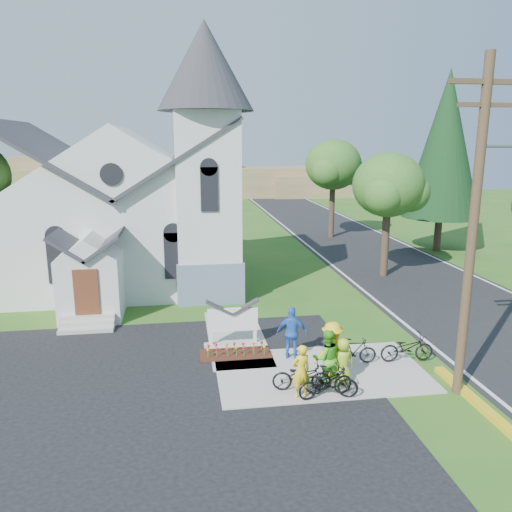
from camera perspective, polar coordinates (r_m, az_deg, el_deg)
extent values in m
plane|color=#2A601B|center=(16.71, 2.77, -14.21)|extent=(120.00, 120.00, 0.00)
cube|color=black|center=(15.23, -23.82, -18.26)|extent=(20.00, 16.00, 0.02)
cube|color=black|center=(33.17, 14.73, -0.72)|extent=(8.00, 90.00, 0.02)
cube|color=#9E9A8F|center=(17.46, 7.40, -12.96)|extent=(7.00, 4.00, 0.05)
cube|color=silver|center=(28.19, -14.57, 2.09)|extent=(11.00, 9.00, 5.00)
cube|color=slate|center=(25.18, -5.35, -2.33)|extent=(3.20, 3.20, 2.00)
cube|color=silver|center=(24.49, -5.52, 5.59)|extent=(3.00, 3.00, 9.00)
cone|color=#2D2C32|center=(24.52, -5.87, 20.83)|extent=(4.50, 4.50, 4.00)
cube|color=silver|center=(23.08, -18.28, -3.35)|extent=(2.60, 2.40, 2.80)
cube|color=brown|center=(21.89, -18.82, -3.99)|extent=(1.00, 0.10, 2.00)
cube|color=#9E9A8F|center=(19.39, -2.65, -10.04)|extent=(2.20, 0.40, 0.10)
cube|color=white|center=(19.14, -5.22, -8.78)|extent=(0.12, 0.12, 1.00)
cube|color=white|center=(19.30, -0.12, -8.54)|extent=(0.12, 0.12, 1.00)
cube|color=white|center=(19.02, -2.68, -7.27)|extent=(1.90, 0.14, 0.90)
cube|color=#371A0F|center=(18.58, -2.35, -11.16)|extent=(2.60, 1.10, 0.07)
cylinder|color=#453022|center=(15.69, 23.48, 2.24)|extent=(0.28, 0.28, 10.00)
cube|color=#453022|center=(15.54, 24.94, 17.63)|extent=(2.20, 0.14, 0.14)
cube|color=#453022|center=(15.49, 24.72, 15.43)|extent=(1.60, 0.12, 0.12)
cylinder|color=#36261D|center=(29.47, 14.54, 1.61)|extent=(0.44, 0.44, 4.05)
ellipsoid|color=#28571E|center=(29.03, 14.91, 7.86)|extent=(4.00, 4.00, 3.60)
cylinder|color=#36261D|center=(40.73, 8.65, 5.26)|extent=(0.44, 0.44, 4.50)
ellipsoid|color=#28571E|center=(40.42, 8.83, 10.28)|extent=(4.40, 4.40, 3.96)
cylinder|color=#36261D|center=(37.75, 20.05, 2.40)|extent=(0.50, 0.50, 2.40)
cone|color=black|center=(37.19, 20.81, 11.82)|extent=(5.20, 5.20, 10.00)
cube|color=olive|center=(71.35, -1.33, 8.47)|extent=(60.00, 8.00, 4.00)
cube|color=olive|center=(73.05, -14.23, 8.82)|extent=(30.00, 6.00, 5.60)
cube|color=olive|center=(73.22, 11.52, 7.94)|extent=(25.00, 6.00, 3.00)
imported|color=yellow|center=(15.47, 5.17, -12.94)|extent=(0.69, 0.54, 1.67)
imported|color=black|center=(15.96, 5.24, -13.50)|extent=(1.90, 0.92, 0.96)
imported|color=green|center=(16.16, 8.05, -11.46)|extent=(0.95, 0.76, 1.86)
imported|color=black|center=(15.73, 8.58, -13.96)|extent=(1.70, 0.98, 0.99)
imported|color=blue|center=(17.94, 4.15, -8.75)|extent=(1.19, 0.72, 1.89)
imported|color=black|center=(15.69, 7.95, -14.10)|extent=(1.88, 0.98, 0.94)
imported|color=yellow|center=(16.62, 8.68, -10.63)|extent=(1.40, 1.04, 1.93)
imported|color=black|center=(17.99, 11.19, -10.59)|extent=(1.57, 0.60, 0.92)
imported|color=#9FC424|center=(16.39, 9.89, -11.77)|extent=(0.79, 0.55, 1.54)
imported|color=black|center=(18.58, 16.86, -10.00)|extent=(1.93, 0.74, 1.00)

